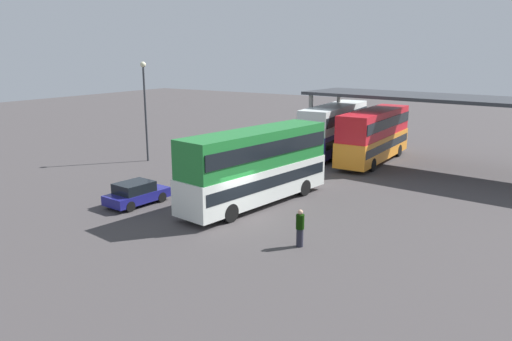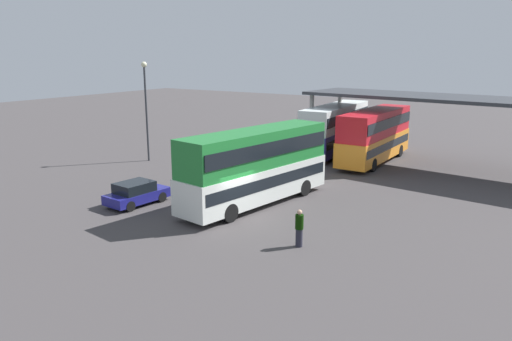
{
  "view_description": "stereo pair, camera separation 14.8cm",
  "coord_description": "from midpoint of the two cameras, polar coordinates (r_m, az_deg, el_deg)",
  "views": [
    {
      "loc": [
        14.18,
        -20.2,
        8.63
      ],
      "look_at": [
        -0.56,
        2.9,
        2.0
      ],
      "focal_mm": 34.53,
      "sensor_mm": 36.0,
      "label": 1
    },
    {
      "loc": [
        14.3,
        -20.12,
        8.63
      ],
      "look_at": [
        -0.56,
        2.9,
        2.0
      ],
      "focal_mm": 34.53,
      "sensor_mm": 36.0,
      "label": 2
    }
  ],
  "objects": [
    {
      "name": "double_decker_main",
      "position": [
        28.12,
        -0.14,
        0.75
      ],
      "size": [
        4.0,
        10.75,
        4.34
      ],
      "rotation": [
        0.0,
        0.0,
        1.42
      ],
      "color": "silver",
      "rests_on": "ground_plane"
    },
    {
      "name": "lamppost_tall",
      "position": [
        40.25,
        -12.86,
        8.02
      ],
      "size": [
        0.44,
        0.44,
        7.88
      ],
      "color": "#33353A",
      "rests_on": "ground_plane"
    },
    {
      "name": "double_decker_mid_row",
      "position": [
        40.31,
        13.42,
        4.17
      ],
      "size": [
        2.52,
        10.35,
        4.16
      ],
      "rotation": [
        0.0,
        0.0,
        1.57
      ],
      "color": "orange",
      "rests_on": "ground_plane"
    },
    {
      "name": "parked_hatchback",
      "position": [
        29.27,
        -13.84,
        -2.58
      ],
      "size": [
        2.04,
        3.85,
        1.35
      ],
      "rotation": [
        0.0,
        0.0,
        1.48
      ],
      "color": "navy",
      "rests_on": "ground_plane"
    },
    {
      "name": "pedestrian_waiting",
      "position": [
        22.43,
        4.93,
        -6.67
      ],
      "size": [
        0.38,
        0.38,
        1.75
      ],
      "rotation": [
        0.0,
        0.0,
        1.02
      ],
      "color": "#262633",
      "rests_on": "ground_plane"
    },
    {
      "name": "depot_canopy",
      "position": [
        39.33,
        20.74,
        7.56
      ],
      "size": [
        21.83,
        8.15,
        5.43
      ],
      "rotation": [
        0.0,
        0.0,
        -0.11
      ],
      "color": "#33353A",
      "rests_on": "ground_plane"
    },
    {
      "name": "ground_plane",
      "position": [
        26.15,
        -2.56,
        -5.68
      ],
      "size": [
        140.0,
        140.0,
        0.0
      ],
      "primitive_type": "plane",
      "color": "#423D3E"
    },
    {
      "name": "double_decker_near_canopy",
      "position": [
        43.29,
        8.97,
        5.01
      ],
      "size": [
        3.18,
        10.95,
        4.16
      ],
      "rotation": [
        0.0,
        0.0,
        1.64
      ],
      "color": "navy",
      "rests_on": "ground_plane"
    }
  ]
}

